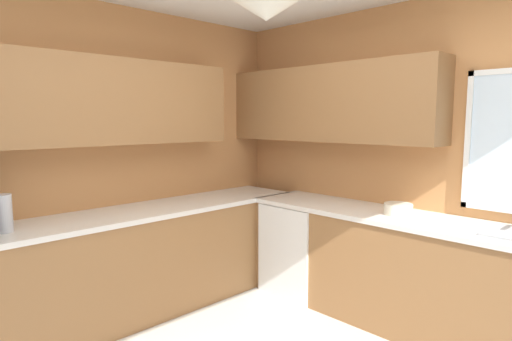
% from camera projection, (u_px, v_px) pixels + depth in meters
% --- Properties ---
extents(room_shell, '(4.11, 3.91, 2.69)m').
position_uv_depth(room_shell, '(244.00, 91.00, 3.15)').
color(room_shell, '#C6844C').
rests_on(room_shell, ground_plane).
extents(counter_run_left, '(0.65, 3.52, 0.90)m').
position_uv_depth(counter_run_left, '(120.00, 266.00, 3.52)').
color(counter_run_left, olive).
rests_on(counter_run_left, ground_plane).
extents(counter_run_back, '(3.20, 0.65, 0.90)m').
position_uv_depth(counter_run_back, '(430.00, 278.00, 3.27)').
color(counter_run_back, olive).
rests_on(counter_run_back, ground_plane).
extents(dishwasher, '(0.60, 0.60, 0.86)m').
position_uv_depth(dishwasher, '(302.00, 247.00, 4.13)').
color(dishwasher, white).
rests_on(dishwasher, ground_plane).
extents(kettle, '(0.11, 0.11, 0.26)m').
position_uv_depth(kettle, '(3.00, 213.00, 2.86)').
color(kettle, '#B7B7BC').
rests_on(kettle, counter_run_left).
extents(bowl, '(0.22, 0.22, 0.09)m').
position_uv_depth(bowl, '(398.00, 209.00, 3.41)').
color(bowl, beige).
rests_on(bowl, counter_run_back).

